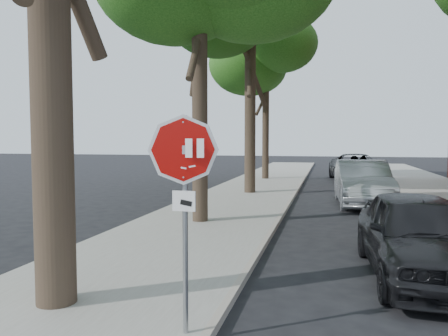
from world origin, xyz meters
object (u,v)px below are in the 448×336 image
object	(u,v)px
tree_mid_b	(250,11)
car_d	(355,168)
stop_sign	(184,182)
car_b	(362,183)
tree_far	(266,58)
car_a	(419,235)

from	to	relation	value
tree_mid_b	car_d	size ratio (longest dim) A/B	1.80
stop_sign	tree_mid_b	world-z (taller)	tree_mid_b
stop_sign	car_b	world-z (taller)	stop_sign
car_b	stop_sign	bearing A→B (deg)	-106.09
tree_far	car_b	world-z (taller)	tree_far
tree_mid_b	car_d	bearing A→B (deg)	56.75
stop_sign	tree_far	bearing A→B (deg)	95.46
car_b	car_d	xyz separation A→B (m)	(0.32, 9.66, -0.03)
tree_mid_b	car_a	world-z (taller)	tree_mid_b
stop_sign	car_b	distance (m)	12.40
stop_sign	car_a	bearing A→B (deg)	46.28
tree_far	car_d	world-z (taller)	tree_far
tree_mid_b	tree_far	distance (m)	7.04
tree_mid_b	car_d	distance (m)	11.51
tree_mid_b	car_b	bearing A→B (deg)	-24.96
stop_sign	tree_far	distance (m)	21.88
tree_mid_b	stop_sign	bearing A→B (deg)	-83.05
tree_far	car_b	bearing A→B (deg)	-61.75
car_a	car_b	xyz separation A→B (m)	(-0.33, 8.64, 0.07)
car_b	car_d	bearing A→B (deg)	85.55
car_b	tree_mid_b	bearing A→B (deg)	152.47
car_a	car_b	bearing A→B (deg)	89.63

